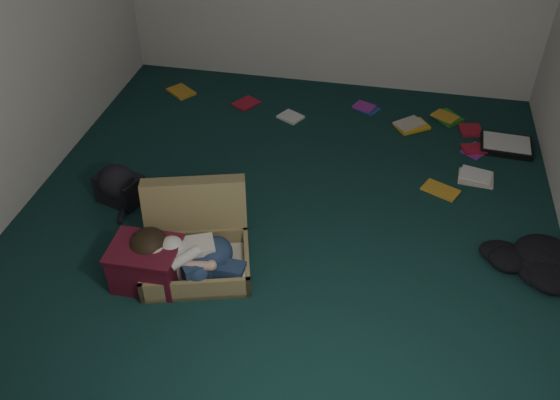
% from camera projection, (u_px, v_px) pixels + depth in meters
% --- Properties ---
extents(floor, '(4.50, 4.50, 0.00)m').
position_uv_depth(floor, '(284.00, 224.00, 4.39)').
color(floor, '#11312E').
rests_on(floor, ground).
extents(wall_front, '(4.50, 0.00, 4.50)m').
position_uv_depth(wall_front, '(147.00, 380.00, 1.86)').
color(wall_front, silver).
rests_on(wall_front, ground).
extents(suitcase, '(0.87, 0.86, 0.52)m').
position_uv_depth(suitcase, '(196.00, 241.00, 4.02)').
color(suitcase, '#927F50').
rests_on(suitcase, floor).
extents(person, '(0.79, 0.40, 0.32)m').
position_uv_depth(person, '(187.00, 255.00, 3.85)').
color(person, beige).
rests_on(person, suitcase).
extents(maroon_bin, '(0.45, 0.36, 0.31)m').
position_uv_depth(maroon_bin, '(147.00, 264.00, 3.85)').
color(maroon_bin, '#591222').
rests_on(maroon_bin, floor).
extents(backpack, '(0.50, 0.44, 0.25)m').
position_uv_depth(backpack, '(120.00, 187.00, 4.53)').
color(backpack, black).
rests_on(backpack, floor).
extents(clothing_pile, '(0.61, 0.56, 0.15)m').
position_uv_depth(clothing_pile, '(527.00, 256.00, 4.02)').
color(clothing_pile, black).
rests_on(clothing_pile, floor).
extents(paper_tray, '(0.45, 0.35, 0.06)m').
position_uv_depth(paper_tray, '(506.00, 145.00, 5.15)').
color(paper_tray, black).
rests_on(paper_tray, floor).
extents(book_scatter, '(3.08, 1.42, 0.02)m').
position_uv_depth(book_scatter, '(375.00, 129.00, 5.38)').
color(book_scatter, gold).
rests_on(book_scatter, floor).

